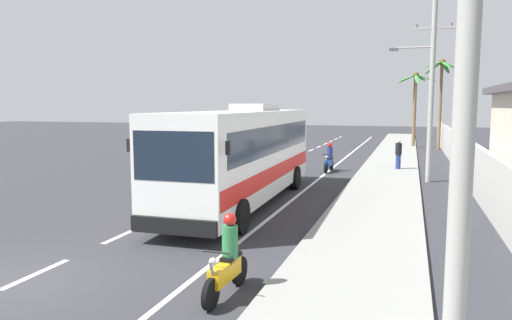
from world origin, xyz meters
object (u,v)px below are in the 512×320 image
Objects in this scene: coach_bus_foreground at (244,152)px; motorcycle_trailing at (329,160)px; motorcycle_beside_bus at (227,263)px; utility_pole_mid at (430,87)px; utility_pole_nearest at (460,13)px; pedestrian_near_kerb at (398,154)px; palm_second at (415,94)px; palm_nearest at (441,83)px.

coach_bus_foreground is 6.19× the size of motorcycle_trailing.
motorcycle_beside_bus is 0.23× the size of utility_pole_mid.
motorcycle_trailing is 0.22× the size of utility_pole_nearest.
pedestrian_near_kerb is 22.97m from utility_pole_nearest.
palm_second is at bearing 91.66° from utility_pole_mid.
coach_bus_foreground is 1.60× the size of palm_nearest.
utility_pole_mid is (1.43, -3.49, 3.61)m from pedestrian_near_kerb.
palm_second is (6.27, 27.46, 2.72)m from coach_bus_foreground.
palm_nearest reaches higher than motorcycle_beside_bus.
utility_pole_nearest is (3.81, -3.05, 4.05)m from motorcycle_beside_bus.
utility_pole_mid is (6.85, 7.58, 2.64)m from coach_bus_foreground.
motorcycle_beside_bus is 1.00× the size of motorcycle_trailing.
coach_bus_foreground is at bearing 107.33° from motorcycle_beside_bus.
coach_bus_foreground reaches higher than motorcycle_beside_bus.
utility_pole_nearest is (6.48, -11.58, 2.73)m from coach_bus_foreground.
motorcycle_trailing is (-0.98, 18.17, 0.00)m from motorcycle_beside_bus.
palm_second reaches higher than coach_bus_foreground.
motorcycle_beside_bus is 0.22× the size of utility_pole_nearest.
palm_second is at bearing 90.30° from utility_pole_nearest.
utility_pole_nearest reaches higher than motorcycle_trailing.
palm_nearest is at bearing 85.35° from utility_pole_mid.
coach_bus_foreground is 1.82× the size of palm_second.
coach_bus_foreground is at bearing -102.86° from palm_second.
palm_nearest is (1.47, 18.02, 0.93)m from utility_pole_mid.
coach_bus_foreground is at bearing -99.90° from motorcycle_trailing.
motorcycle_trailing is 17.95m from palm_nearest.
palm_second reaches higher than pedestrian_near_kerb.
coach_bus_foreground is 1.37× the size of utility_pole_nearest.
utility_pole_nearest reaches higher than utility_pole_mid.
coach_bus_foreground is 6.19× the size of motorcycle_beside_bus.
pedestrian_near_kerb is at bearing 82.01° from motorcycle_beside_bus.
utility_pole_mid reaches higher than motorcycle_beside_bus.
palm_nearest reaches higher than palm_second.
utility_pole_mid is at bearing 88.89° from utility_pole_nearest.
coach_bus_foreground reaches higher than pedestrian_near_kerb.
motorcycle_trailing is 0.26× the size of palm_nearest.
palm_nearest reaches higher than pedestrian_near_kerb.
utility_pole_mid is at bearing 3.67° from pedestrian_near_kerb.
coach_bus_foreground is 12.35m from pedestrian_near_kerb.
utility_pole_nearest is 1.32× the size of palm_second.
motorcycle_trailing is at bearing -104.43° from palm_second.
motorcycle_trailing is 0.29× the size of palm_second.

